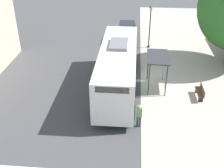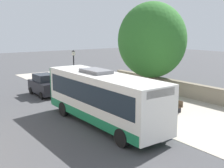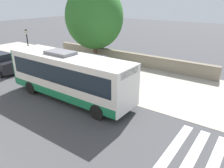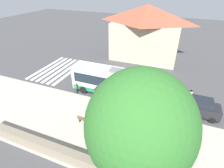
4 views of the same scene
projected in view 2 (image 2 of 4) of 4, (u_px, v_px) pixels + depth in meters
The scene contains 10 objects.
ground_plane at pixel (109, 113), 20.42m from camera, with size 120.00×120.00×0.00m, color #424244.
sidewalk_plaza at pixel (154, 104), 23.02m from camera, with size 9.00×44.00×0.02m.
stone_wall at pixel (187, 90), 25.24m from camera, with size 0.60×20.00×1.35m.
bus at pixel (102, 97), 17.73m from camera, with size 2.69×10.07×3.48m.
bus_shelter at pixel (133, 85), 19.89m from camera, with size 1.53×2.75×2.59m.
pedestrian at pixel (171, 123), 15.38m from camera, with size 0.34×0.22×1.60m.
bench at pixel (173, 105), 20.95m from camera, with size 0.40×1.55×0.88m.
street_lamp_near at pixel (74, 69), 25.77m from camera, with size 0.28×0.28×4.18m.
shade_tree at pixel (152, 40), 26.93m from camera, with size 6.58×6.58×8.63m.
parked_car_behind_bus at pixel (45, 85), 25.94m from camera, with size 1.95×3.91×1.97m.
Camera 2 is at (11.42, 15.98, 5.98)m, focal length 45.00 mm.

